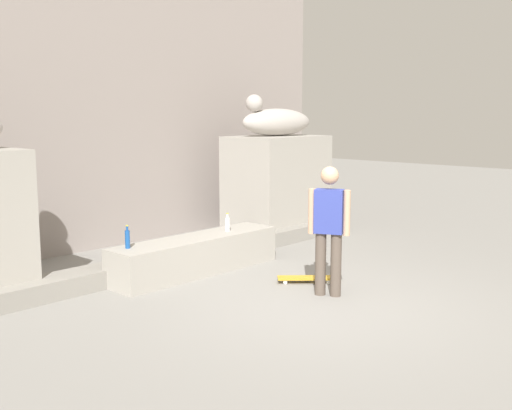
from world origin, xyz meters
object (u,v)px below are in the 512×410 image
skateboard (306,278)px  bottle_blue (127,239)px  statue_reclining_right (276,121)px  bottle_clear (227,224)px  skater (329,225)px

skateboard → bottle_blue: (-1.80, 1.63, 0.60)m
statue_reclining_right → skateboard: (-2.40, -2.65, -2.11)m
skateboard → bottle_blue: bearing=-175.9°
bottle_clear → bottle_blue: bearing=175.9°
skater → bottle_blue: skater is taller
statue_reclining_right → skateboard: statue_reclining_right is taller
bottle_blue → bottle_clear: (1.76, -0.13, -0.02)m
statue_reclining_right → skateboard: size_ratio=2.33×
statue_reclining_right → bottle_clear: statue_reclining_right is taller
skateboard → bottle_clear: (-0.05, 1.51, 0.59)m
skater → bottle_blue: 2.69m
bottle_blue → skateboard: bearing=-42.1°
skateboard → bottle_blue: 2.51m
statue_reclining_right → bottle_blue: (-4.20, -1.02, -1.51)m
statue_reclining_right → bottle_blue: statue_reclining_right is taller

